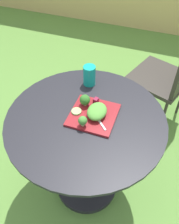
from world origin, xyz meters
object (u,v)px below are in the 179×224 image
object	(u,v)px
patio_chair	(172,73)
salad_plate	(93,115)
drinking_glass	(89,76)
fork	(97,118)

from	to	relation	value
patio_chair	salad_plate	size ratio (longest dim) A/B	3.66
drinking_glass	fork	bearing A→B (deg)	-62.63
salad_plate	drinking_glass	xyz separation A→B (m)	(-0.11, 0.25, 0.05)
salad_plate	drinking_glass	distance (m)	0.28
patio_chair	drinking_glass	world-z (taller)	patio_chair
salad_plate	fork	world-z (taller)	fork
salad_plate	fork	size ratio (longest dim) A/B	2.03
patio_chair	drinking_glass	xyz separation A→B (m)	(-0.48, -0.58, 0.27)
salad_plate	drinking_glass	bearing A→B (deg)	114.04
drinking_glass	fork	xyz separation A→B (m)	(0.14, -0.27, -0.04)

